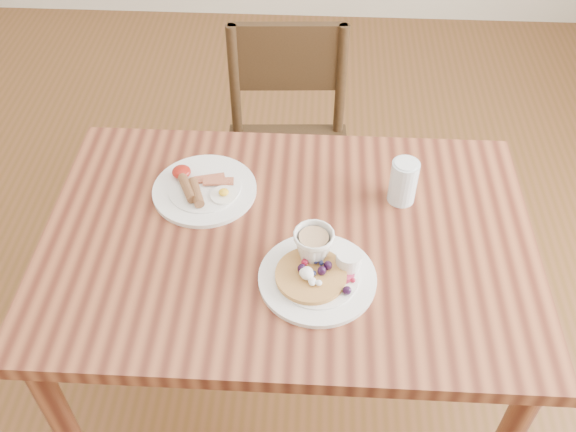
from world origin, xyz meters
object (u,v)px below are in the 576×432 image
object	(u,v)px
chair_far	(288,147)
water_glass	(403,182)
teacup_saucer	(313,249)
dining_table	(288,263)
pancake_plate	(319,275)
breakfast_plate	(203,189)

from	to	relation	value
chair_far	water_glass	xyz separation A→B (m)	(0.32, -0.51, 0.32)
chair_far	teacup_saucer	distance (m)	0.80
dining_table	pancake_plate	distance (m)	0.19
chair_far	teacup_saucer	world-z (taller)	chair_far
breakfast_plate	chair_far	bearing A→B (deg)	69.32
dining_table	teacup_saucer	distance (m)	0.17
pancake_plate	breakfast_plate	xyz separation A→B (m)	(-0.31, 0.28, -0.00)
chair_far	water_glass	distance (m)	0.68
breakfast_plate	water_glass	bearing A→B (deg)	0.03
chair_far	breakfast_plate	world-z (taller)	chair_far
chair_far	water_glass	bearing A→B (deg)	118.64
teacup_saucer	water_glass	bearing A→B (deg)	45.46
chair_far	teacup_saucer	xyz separation A→B (m)	(0.10, -0.73, 0.30)
water_glass	teacup_saucer	bearing A→B (deg)	-134.54
breakfast_plate	teacup_saucer	bearing A→B (deg)	-37.36
breakfast_plate	teacup_saucer	xyz separation A→B (m)	(0.29, -0.22, 0.03)
pancake_plate	breakfast_plate	bearing A→B (deg)	138.12
water_glass	dining_table	bearing A→B (deg)	-152.63
breakfast_plate	pancake_plate	bearing A→B (deg)	-41.88
dining_table	water_glass	distance (m)	0.35
dining_table	breakfast_plate	xyz separation A→B (m)	(-0.23, 0.15, 0.11)
dining_table	breakfast_plate	distance (m)	0.29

